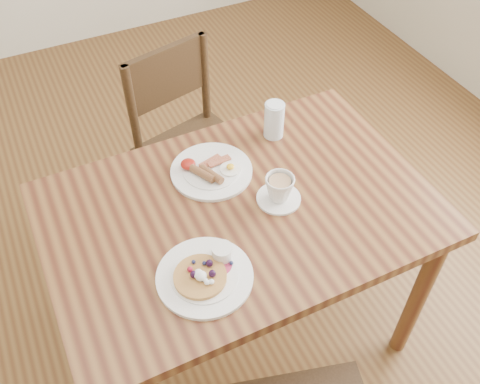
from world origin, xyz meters
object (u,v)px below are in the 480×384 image
(chair_far, at_px, (191,143))
(pancake_plate, at_px, (206,274))
(water_glass, at_px, (274,120))
(dining_table, at_px, (240,228))
(teacup_saucer, at_px, (279,190))
(breakfast_plate, at_px, (210,170))

(chair_far, distance_m, pancake_plate, 0.90)
(pancake_plate, bearing_deg, water_glass, 44.74)
(dining_table, height_order, teacup_saucer, teacup_saucer)
(teacup_saucer, bearing_deg, dining_table, 169.97)
(dining_table, relative_size, breakfast_plate, 4.44)
(chair_far, height_order, water_glass, water_glass)
(breakfast_plate, distance_m, teacup_saucer, 0.25)
(dining_table, relative_size, teacup_saucer, 8.57)
(breakfast_plate, relative_size, teacup_saucer, 1.93)
(dining_table, bearing_deg, water_glass, 45.35)
(dining_table, bearing_deg, teacup_saucer, -10.03)
(breakfast_plate, relative_size, water_glass, 2.04)
(dining_table, relative_size, chair_far, 1.36)
(dining_table, distance_m, teacup_saucer, 0.19)
(teacup_saucer, height_order, water_glass, water_glass)
(water_glass, bearing_deg, pancake_plate, -135.26)
(chair_far, distance_m, teacup_saucer, 0.72)
(pancake_plate, bearing_deg, dining_table, 43.93)
(dining_table, height_order, water_glass, water_glass)
(water_glass, bearing_deg, breakfast_plate, -163.98)
(pancake_plate, distance_m, water_glass, 0.64)
(breakfast_plate, bearing_deg, dining_table, -83.34)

